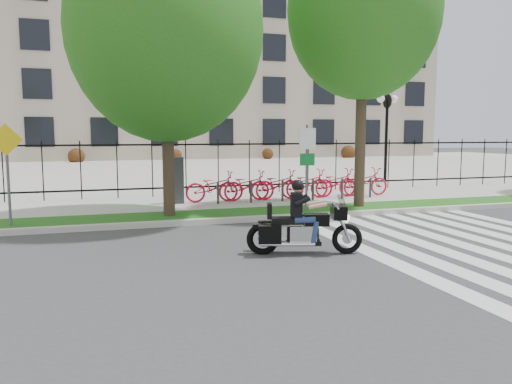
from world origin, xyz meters
name	(u,v)px	position (x,y,z in m)	size (l,w,h in m)	color
ground	(267,261)	(0.00, 0.00, 0.00)	(120.00, 120.00, 0.00)	#38393B
curb	(218,221)	(0.00, 4.10, 0.07)	(60.00, 0.20, 0.15)	#BAB7AF
grass_verge	(211,216)	(0.00, 4.95, 0.07)	(60.00, 1.50, 0.15)	#1A5014
sidewalk	(195,204)	(0.00, 7.45, 0.07)	(60.00, 3.50, 0.15)	#AAA69F
plaza	(147,169)	(0.00, 25.00, 0.05)	(80.00, 34.00, 0.10)	#AAA69F
crosswalk_stripes	(476,244)	(4.83, 0.00, 0.01)	(5.70, 8.00, 0.01)	silver
iron_fence	(186,168)	(0.00, 9.20, 1.15)	(30.00, 0.06, 2.00)	black
office_building	(126,59)	(0.00, 44.92, 9.97)	(60.00, 21.90, 20.15)	#ACA18B
lamp_post_right	(387,116)	(10.00, 12.00, 3.21)	(1.06, 0.70, 4.25)	black
street_tree_1	(166,29)	(-1.18, 4.95, 5.14)	(5.20, 5.20, 7.99)	#31221A
street_tree_2	(364,11)	(4.69, 4.95, 6.01)	(4.57, 4.57, 8.51)	#31221A
bike_share_station	(291,184)	(3.29, 7.20, 0.66)	(7.84, 0.88, 1.50)	#2D2D33
sign_pole_regulatory	(307,156)	(2.76, 4.58, 1.74)	(0.50, 0.09, 2.50)	#59595B
sign_pole_warning	(7,161)	(-5.12, 4.58, 1.74)	(0.78, 0.09, 2.49)	#59595B
motorcycle_rider	(304,224)	(0.87, 0.30, 0.60)	(2.27, 1.06, 1.80)	black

